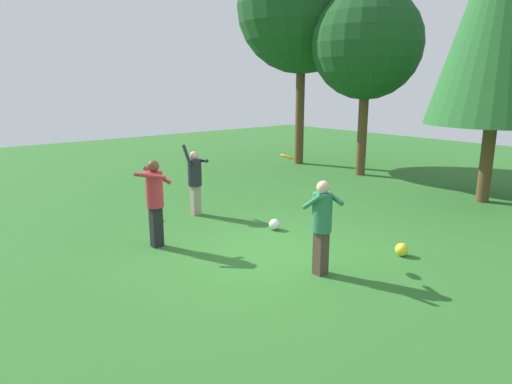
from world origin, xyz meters
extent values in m
plane|color=#2D6B28|center=(0.00, 0.00, 0.00)|extent=(40.00, 40.00, 0.00)
cube|color=gray|center=(-3.19, 0.37, 0.38)|extent=(0.19, 0.22, 0.75)
cylinder|color=#23232D|center=(-3.19, 0.37, 1.08)|extent=(0.34, 0.34, 0.66)
sphere|color=beige|center=(-3.19, 0.37, 1.50)|extent=(0.21, 0.21, 0.21)
cylinder|color=#23232D|center=(-3.19, 0.57, 1.36)|extent=(0.56, 0.10, 0.12)
cylinder|color=#23232D|center=(-3.20, 0.17, 1.52)|extent=(0.38, 0.09, 0.51)
cube|color=#4C382D|center=(1.34, 0.00, 0.39)|extent=(0.19, 0.22, 0.78)
cylinder|color=#2D7551|center=(1.34, 0.00, 1.11)|extent=(0.34, 0.34, 0.67)
sphere|color=beige|center=(1.34, 0.00, 1.55)|extent=(0.22, 0.22, 0.22)
cylinder|color=#2D7551|center=(1.29, -0.20, 1.33)|extent=(0.53, 0.20, 0.38)
cylinder|color=#2D7551|center=(1.38, 0.19, 1.37)|extent=(0.58, 0.21, 0.21)
cube|color=black|center=(-1.73, -1.50, 0.42)|extent=(0.19, 0.22, 0.83)
cylinder|color=#B72D38|center=(-1.73, -1.50, 1.19)|extent=(0.34, 0.34, 0.72)
sphere|color=brown|center=(-1.73, -1.50, 1.66)|extent=(0.23, 0.23, 0.23)
cylinder|color=#B72D38|center=(-1.87, -1.36, 1.44)|extent=(0.48, 0.45, 0.37)
cylinder|color=#B72D38|center=(-1.60, -1.65, 1.51)|extent=(0.51, 0.47, 0.13)
cylinder|color=orange|center=(0.22, 0.25, 1.90)|extent=(0.28, 0.27, 0.13)
sphere|color=white|center=(-0.99, 1.05, 0.13)|extent=(0.25, 0.25, 0.25)
sphere|color=red|center=(-3.44, -0.69, 0.12)|extent=(0.24, 0.24, 0.24)
sphere|color=yellow|center=(1.78, 1.84, 0.13)|extent=(0.25, 0.25, 0.25)
cylinder|color=brown|center=(0.89, 7.24, 1.96)|extent=(0.34, 0.34, 3.91)
cone|color=#28662D|center=(0.89, 7.24, 5.28)|extent=(3.52, 3.52, 6.26)
cylinder|color=brown|center=(-3.71, 7.76, 1.71)|extent=(0.33, 0.33, 3.42)
sphere|color=#19471E|center=(-3.71, 7.76, 4.54)|extent=(3.76, 3.76, 3.76)
cylinder|color=brown|center=(-6.84, 7.77, 2.29)|extent=(0.35, 0.35, 4.58)
sphere|color=#19471E|center=(-6.84, 7.77, 6.10)|extent=(5.04, 5.04, 5.04)
camera|label=1|loc=(6.30, -5.67, 3.25)|focal=32.14mm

